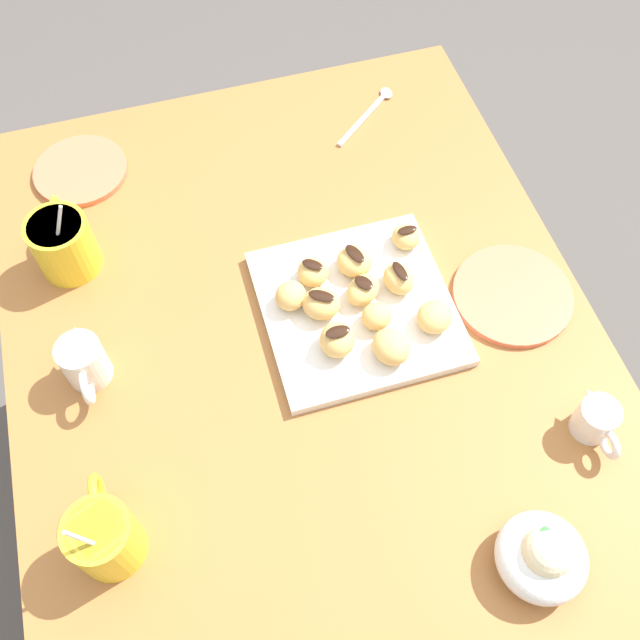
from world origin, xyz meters
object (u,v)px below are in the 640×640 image
at_px(coffee_mug_yellow_right, 63,242).
at_px(cream_pitcher_white, 84,362).
at_px(beignet_3, 354,261).
at_px(beignet_7, 435,317).
at_px(beignet_6, 313,272).
at_px(beignet_9, 406,237).
at_px(beignet_4, 321,304).
at_px(ice_cream_bowl, 542,556).
at_px(coffee_mug_yellow_left, 104,536).
at_px(saucer_coral_right, 81,171).
at_px(beignet_1, 363,290).
at_px(dining_table, 306,377).
at_px(beignet_8, 291,296).
at_px(chocolate_sauce_pitcher, 597,419).
at_px(beignet_0, 377,316).
at_px(beignet_5, 399,279).
at_px(pastry_plate_square, 357,307).
at_px(beignet_2, 391,347).
at_px(beignet_10, 337,340).

relative_size(coffee_mug_yellow_right, cream_pitcher_white, 1.35).
bearing_deg(coffee_mug_yellow_right, beignet_3, -109.35).
bearing_deg(coffee_mug_yellow_right, beignet_7, -118.70).
relative_size(beignet_6, beignet_7, 0.89).
height_order(cream_pitcher_white, beignet_9, cream_pitcher_white).
bearing_deg(beignet_9, cream_pitcher_white, 99.33).
distance_m(beignet_3, beignet_4, 0.09).
bearing_deg(ice_cream_bowl, coffee_mug_yellow_right, 38.68).
bearing_deg(coffee_mug_yellow_left, saucer_coral_right, -3.15).
distance_m(beignet_1, beignet_3, 0.05).
bearing_deg(beignet_4, dining_table, 127.47).
bearing_deg(beignet_9, beignet_6, 98.72).
xyz_separation_m(beignet_7, beignet_8, (0.09, 0.18, 0.00)).
distance_m(dining_table, saucer_coral_right, 0.50).
bearing_deg(chocolate_sauce_pitcher, coffee_mug_yellow_right, 53.38).
height_order(beignet_0, beignet_3, same).
height_order(cream_pitcher_white, beignet_5, cream_pitcher_white).
height_order(pastry_plate_square, beignet_7, beignet_7).
xyz_separation_m(dining_table, beignet_6, (0.08, -0.04, 0.16)).
distance_m(saucer_coral_right, beignet_7, 0.62).
bearing_deg(beignet_9, beignet_8, 105.64).
bearing_deg(ice_cream_bowl, beignet_8, 23.42).
distance_m(cream_pitcher_white, beignet_5, 0.45).
relative_size(saucer_coral_right, beignet_4, 2.84).
distance_m(saucer_coral_right, beignet_4, 0.48).
bearing_deg(beignet_4, cream_pitcher_white, 90.16).
distance_m(saucer_coral_right, beignet_2, 0.59).
bearing_deg(cream_pitcher_white, beignet_8, -84.97).
bearing_deg(pastry_plate_square, beignet_4, 84.83).
xyz_separation_m(beignet_0, beignet_8, (0.07, 0.11, 0.00)).
relative_size(dining_table, ice_cream_bowl, 9.73).
distance_m(coffee_mug_yellow_right, beignet_2, 0.50).
bearing_deg(beignet_0, coffee_mug_yellow_right, 59.29).
relative_size(coffee_mug_yellow_left, cream_pitcher_white, 1.34).
height_order(cream_pitcher_white, beignet_4, cream_pitcher_white).
distance_m(coffee_mug_yellow_right, beignet_5, 0.49).
height_order(coffee_mug_yellow_left, beignet_3, coffee_mug_yellow_left).
height_order(beignet_4, beignet_7, beignet_4).
height_order(beignet_4, beignet_5, beignet_4).
bearing_deg(saucer_coral_right, beignet_6, -136.57).
distance_m(dining_table, beignet_2, 0.21).
bearing_deg(beignet_4, beignet_1, -84.13).
bearing_deg(coffee_mug_yellow_left, beignet_8, -47.92).
height_order(dining_table, beignet_10, beignet_10).
height_order(beignet_5, beignet_9, beignet_5).
height_order(coffee_mug_yellow_left, cream_pitcher_white, coffee_mug_yellow_left).
relative_size(pastry_plate_square, ice_cream_bowl, 2.47).
distance_m(coffee_mug_yellow_right, beignet_0, 0.46).
height_order(saucer_coral_right, beignet_7, beignet_7).
height_order(pastry_plate_square, beignet_0, beignet_0).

